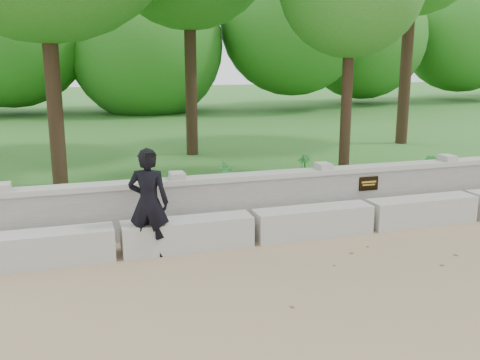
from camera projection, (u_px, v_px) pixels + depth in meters
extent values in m
plane|color=#8C7856|center=(446.00, 272.00, 6.94)|extent=(80.00, 80.00, 0.00)
cube|color=#2A6926|center=(197.00, 130.00, 19.92)|extent=(40.00, 22.00, 0.25)
cube|color=beige|center=(42.00, 248.00, 7.17)|extent=(1.90, 0.45, 0.45)
cube|color=beige|center=(188.00, 234.00, 7.77)|extent=(1.90, 0.45, 0.45)
cube|color=beige|center=(313.00, 222.00, 8.36)|extent=(1.90, 0.45, 0.45)
cube|color=beige|center=(422.00, 211.00, 8.96)|extent=(1.90, 0.45, 0.45)
cube|color=#B1AEA7|center=(348.00, 195.00, 9.27)|extent=(12.50, 0.25, 0.82)
cube|color=beige|center=(350.00, 169.00, 9.17)|extent=(12.50, 0.35, 0.08)
cube|color=black|center=(369.00, 184.00, 9.18)|extent=(0.36, 0.02, 0.24)
imported|color=black|center=(149.00, 203.00, 7.39)|extent=(0.66, 0.55, 1.54)
cube|color=black|center=(150.00, 155.00, 6.94)|extent=(0.14, 0.07, 0.07)
cylinder|color=#382619|center=(52.00, 74.00, 10.16)|extent=(0.29, 0.29, 4.36)
cylinder|color=#382619|center=(191.00, 68.00, 13.65)|extent=(0.30, 0.30, 4.48)
cylinder|color=#382619|center=(347.00, 99.00, 10.97)|extent=(0.23, 0.23, 3.34)
cylinder|color=#382619|center=(406.00, 59.00, 15.47)|extent=(0.33, 0.33, 4.95)
imported|color=#27752D|center=(226.00, 179.00, 9.75)|extent=(0.39, 0.33, 0.64)
imported|color=#27752D|center=(432.00, 171.00, 10.55)|extent=(0.39, 0.41, 0.59)
imported|color=#27752D|center=(304.00, 168.00, 11.02)|extent=(0.38, 0.39, 0.54)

